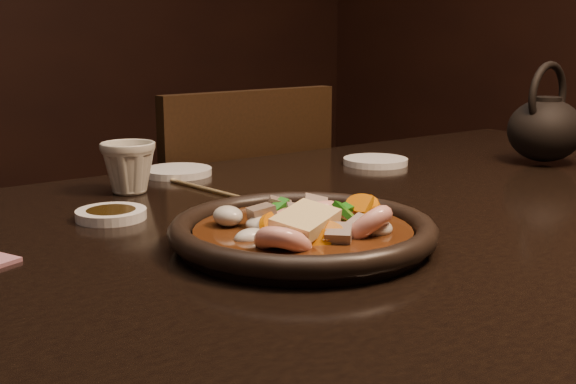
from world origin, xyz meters
TOP-DOWN VIEW (x-y plane):
  - table at (0.00, 0.00)m, footprint 1.60×0.90m
  - chair at (0.13, 0.61)m, footprint 0.42×0.42m
  - plate at (-0.17, -0.06)m, footprint 0.29×0.29m
  - stirfry at (-0.17, -0.07)m, footprint 0.21×0.18m
  - soy_dish at (-0.29, 0.17)m, footprint 0.09×0.09m
  - saucer_left at (-0.09, 0.38)m, footprint 0.11×0.11m
  - saucer_right at (0.24, 0.26)m, footprint 0.11×0.11m
  - tea_cup at (-0.21, 0.30)m, footprint 0.08×0.08m
  - chopsticks at (-0.11, 0.23)m, footprint 0.03×0.22m
  - teapot at (0.49, 0.08)m, footprint 0.16×0.13m

SIDE VIEW (x-z plane):
  - chair at x=0.13m, z-range 0.04..0.91m
  - table at x=0.00m, z-range 0.30..1.05m
  - chopsticks at x=-0.11m, z-range 0.75..0.76m
  - saucer_left at x=-0.09m, z-range 0.75..0.76m
  - saucer_right at x=0.24m, z-range 0.75..0.76m
  - soy_dish at x=-0.29m, z-range 0.75..0.76m
  - plate at x=-0.17m, z-range 0.75..0.78m
  - stirfry at x=-0.17m, z-range 0.74..0.80m
  - tea_cup at x=-0.21m, z-range 0.75..0.83m
  - teapot at x=0.49m, z-range 0.73..0.91m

